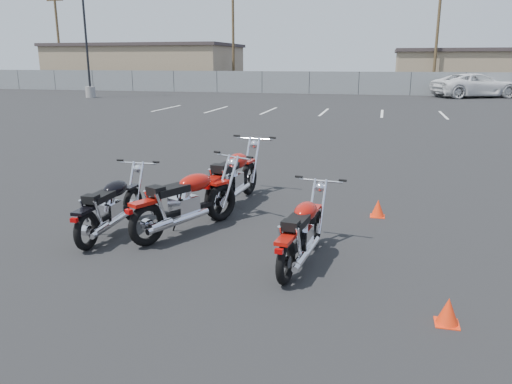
% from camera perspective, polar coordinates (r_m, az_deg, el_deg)
% --- Properties ---
extents(ground, '(120.00, 120.00, 0.00)m').
position_cam_1_polar(ground, '(7.52, -2.62, -5.84)').
color(ground, black).
rests_on(ground, ground).
extents(motorcycle_front_red, '(0.92, 2.38, 1.16)m').
position_cam_1_polar(motorcycle_front_red, '(9.32, -2.59, 1.64)').
color(motorcycle_front_red, black).
rests_on(motorcycle_front_red, ground).
extents(motorcycle_second_black, '(0.79, 2.04, 1.00)m').
position_cam_1_polar(motorcycle_second_black, '(8.07, -16.22, -1.58)').
color(motorcycle_second_black, black).
rests_on(motorcycle_second_black, ground).
extents(motorcycle_third_red, '(1.42, 2.21, 1.12)m').
position_cam_1_polar(motorcycle_third_red, '(7.88, -7.93, -1.08)').
color(motorcycle_third_red, black).
rests_on(motorcycle_third_red, ground).
extents(motorcycle_rear_red, '(0.77, 2.00, 0.98)m').
position_cam_1_polar(motorcycle_rear_red, '(6.66, 5.31, -4.57)').
color(motorcycle_rear_red, black).
rests_on(motorcycle_rear_red, ground).
extents(training_cone_near, '(0.25, 0.25, 0.30)m').
position_cam_1_polar(training_cone_near, '(8.97, 13.76, -1.81)').
color(training_cone_near, '#FF320D').
rests_on(training_cone_near, ground).
extents(training_cone_extra, '(0.24, 0.24, 0.29)m').
position_cam_1_polar(training_cone_extra, '(5.64, 21.10, -12.58)').
color(training_cone_extra, '#FF320D').
rests_on(training_cone_extra, ground).
extents(light_pole_west, '(0.80, 0.70, 10.60)m').
position_cam_1_polar(light_pole_west, '(39.38, -18.68, 14.23)').
color(light_pole_west, gray).
rests_on(light_pole_west, ground).
extents(chainlink_fence, '(80.06, 0.06, 1.80)m').
position_cam_1_polar(chainlink_fence, '(41.82, 11.67, 12.09)').
color(chainlink_fence, slate).
rests_on(chainlink_fence, ground).
extents(tan_building_west, '(18.40, 10.40, 4.30)m').
position_cam_1_polar(tan_building_west, '(54.35, -12.41, 13.93)').
color(tan_building_west, '#8B7759').
rests_on(tan_building_west, ground).
extents(tan_building_east, '(14.40, 9.40, 3.70)m').
position_cam_1_polar(tan_building_east, '(51.35, 23.75, 12.70)').
color(tan_building_east, '#8B7759').
rests_on(tan_building_east, ground).
extents(utility_pole_a, '(1.80, 0.24, 9.00)m').
position_cam_1_polar(utility_pole_a, '(55.88, -21.65, 15.88)').
color(utility_pole_a, '#453520').
rests_on(utility_pole_a, ground).
extents(utility_pole_b, '(1.80, 0.24, 9.00)m').
position_cam_1_polar(utility_pole_b, '(48.84, -2.62, 17.16)').
color(utility_pole_b, '#453520').
rests_on(utility_pole_b, ground).
extents(utility_pole_c, '(1.80, 0.24, 9.00)m').
position_cam_1_polar(utility_pole_c, '(45.94, 20.00, 16.48)').
color(utility_pole_c, '#453520').
rests_on(utility_pole_c, ground).
extents(parking_line_stripes, '(15.12, 4.00, 0.01)m').
position_cam_1_polar(parking_line_stripes, '(27.24, 4.60, 9.17)').
color(parking_line_stripes, silver).
rests_on(parking_line_stripes, ground).
extents(white_van, '(5.71, 7.81, 2.76)m').
position_cam_1_polar(white_van, '(41.04, 23.87, 11.79)').
color(white_van, silver).
rests_on(white_van, ground).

